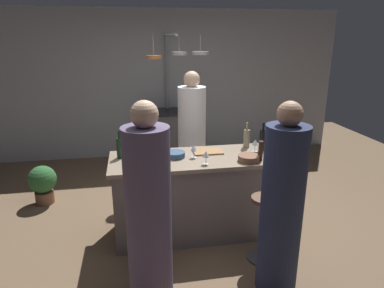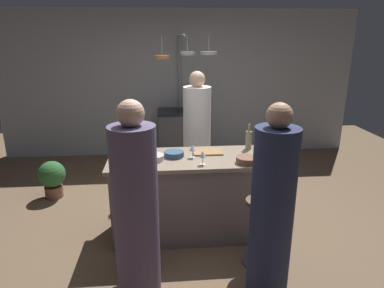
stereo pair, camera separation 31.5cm
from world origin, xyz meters
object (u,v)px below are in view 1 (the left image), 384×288
object	(u,v)px
potted_plant	(43,182)
stove_range	(169,135)
guest_left	(149,216)
wine_glass_by_chef	(255,143)
pepper_mill	(261,151)
bar_stool_left	(153,236)
bar_stool_right	(263,226)
wine_glass_near_right_guest	(206,155)
wine_bottle_white	(247,138)
mixing_bowl_blue	(175,154)
wine_glass_near_left_guest	(194,148)
wine_bottle_red	(120,147)
cutting_board	(207,152)
guest_right	(282,208)
chef	(192,141)
mixing_bowl_steel	(156,159)
mixing_bowl_wooden	(249,158)
wine_bottle_dark	(263,140)

from	to	relation	value
potted_plant	stove_range	bearing A→B (deg)	37.45
guest_left	wine_glass_by_chef	bearing A→B (deg)	39.56
potted_plant	pepper_mill	world-z (taller)	pepper_mill
bar_stool_left	bar_stool_right	size ratio (longest dim) A/B	1.00
guest_left	wine_glass_near_right_guest	xyz separation A→B (m)	(0.62, 0.74, 0.22)
wine_bottle_white	mixing_bowl_blue	size ratio (longest dim) A/B	1.38
stove_range	mixing_bowl_blue	bearing A→B (deg)	-94.82
wine_bottle_white	wine_glass_by_chef	xyz separation A→B (m)	(0.04, -0.18, -0.01)
pepper_mill	wine_glass_near_left_guest	size ratio (longest dim) A/B	1.44
wine_bottle_red	wine_glass_near_right_guest	world-z (taller)	wine_bottle_red
cutting_board	wine_glass_near_left_guest	distance (m)	0.25
stove_range	wine_glass_near_right_guest	xyz separation A→B (m)	(0.07, -2.69, 0.56)
cutting_board	pepper_mill	distance (m)	0.60
wine_glass_near_left_guest	guest_right	bearing A→B (deg)	-60.40
guest_right	cutting_board	xyz separation A→B (m)	(-0.38, 1.13, 0.14)
chef	mixing_bowl_steel	distance (m)	1.11
wine_glass_near_right_guest	mixing_bowl_blue	bearing A→B (deg)	135.35
guest_left	wine_glass_near_left_guest	size ratio (longest dim) A/B	11.66
chef	mixing_bowl_blue	xyz separation A→B (m)	(-0.34, -0.87, 0.13)
mixing_bowl_blue	wine_glass_near_left_guest	bearing A→B (deg)	-16.29
stove_range	mixing_bowl_steel	bearing A→B (deg)	-99.46
wine_glass_near_left_guest	wine_glass_near_right_guest	bearing A→B (deg)	-69.04
stove_range	mixing_bowl_blue	world-z (taller)	mixing_bowl_blue
guest_left	guest_right	xyz separation A→B (m)	(1.09, -0.03, -0.02)
guest_right	wine_glass_by_chef	bearing A→B (deg)	82.16
guest_left	mixing_bowl_wooden	world-z (taller)	guest_left
guest_left	wine_bottle_white	bearing A→B (deg)	45.03
stove_range	wine_bottle_white	world-z (taller)	wine_bottle_white
chef	wine_bottle_red	world-z (taller)	chef
potted_plant	mixing_bowl_blue	xyz separation A→B (m)	(1.64, -1.00, 0.63)
bar_stool_left	mixing_bowl_steel	xyz separation A→B (m)	(0.08, 0.56, 0.55)
bar_stool_right	guest_left	bearing A→B (deg)	-162.42
stove_range	wine_bottle_red	world-z (taller)	wine_bottle_red
wine_glass_by_chef	wine_bottle_dark	bearing A→B (deg)	19.63
bar_stool_left	wine_bottle_red	xyz separation A→B (m)	(-0.28, 0.74, 0.64)
chef	cutting_board	world-z (taller)	chef
stove_range	chef	xyz separation A→B (m)	(0.13, -1.55, 0.35)
guest_left	wine_glass_by_chef	distance (m)	1.62
guest_left	pepper_mill	xyz separation A→B (m)	(1.20, 0.75, 0.22)
chef	guest_left	size ratio (longest dim) A/B	1.01
guest_right	wine_glass_near_right_guest	distance (m)	0.93
cutting_board	wine_glass_by_chef	size ratio (longest dim) A/B	2.19
wine_bottle_red	guest_left	bearing A→B (deg)	-77.97
bar_stool_right	mixing_bowl_wooden	size ratio (longest dim) A/B	3.10
guest_right	wine_glass_near_right_guest	world-z (taller)	guest_right
bar_stool_right	mixing_bowl_blue	size ratio (longest dim) A/B	3.21
wine_bottle_red	wine_glass_near_left_guest	world-z (taller)	wine_bottle_red
mixing_bowl_wooden	wine_glass_near_right_guest	bearing A→B (deg)	-178.00
cutting_board	wine_glass_near_left_guest	xyz separation A→B (m)	(-0.18, -0.15, 0.10)
mixing_bowl_wooden	guest_right	bearing A→B (deg)	-88.41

